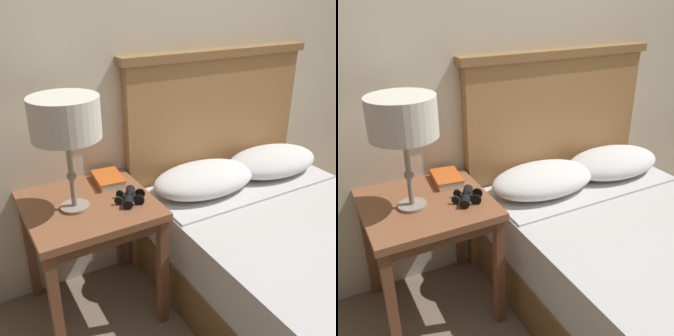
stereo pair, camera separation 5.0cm
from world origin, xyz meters
The scene contains 6 objects.
wall_back centered at (0.00, 0.99, 1.30)m, with size 8.00×0.06×2.60m.
nightstand centered at (-0.59, 0.68, 0.55)m, with size 0.58×0.58×0.63m.
bed centered at (0.30, 0.08, 0.30)m, with size 1.22×1.90×1.23m.
table_lamp centered at (-0.66, 0.66, 1.04)m, with size 0.29×0.29×0.51m.
book_on_nightstand centered at (-0.44, 0.82, 0.65)m, with size 0.15×0.21×0.04m.
binoculars_pair centered at (-0.42, 0.59, 0.65)m, with size 0.16×0.16×0.05m.
Camera 2 is at (-1.02, -0.91, 1.53)m, focal length 42.00 mm.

